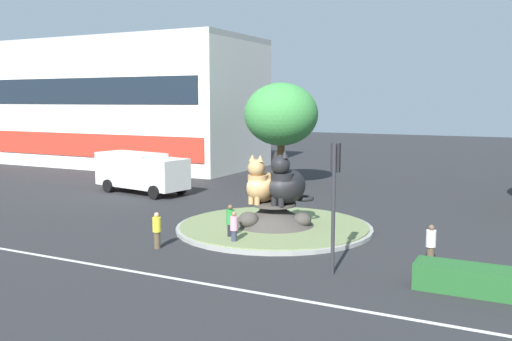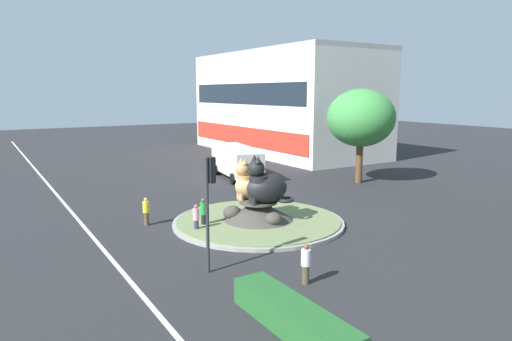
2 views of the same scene
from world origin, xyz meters
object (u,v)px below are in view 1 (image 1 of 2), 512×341
broadleaf_tree_behind_island (281,115)px  pedestrian_green_shirt (230,222)px  pedestrian_white_shirt (431,244)px  shophouse_block (128,103)px  cat_statue_black (286,184)px  cat_statue_calico (261,185)px  pedestrian_pink_shirt (234,228)px  traffic_light_mast (335,183)px  pedestrian_yellow_shirt (157,230)px  delivery_box_truck (141,171)px

broadleaf_tree_behind_island → pedestrian_green_shirt: broadleaf_tree_behind_island is taller
pedestrian_white_shirt → shophouse_block: bearing=-128.3°
cat_statue_black → broadleaf_tree_behind_island: bearing=-144.8°
cat_statue_calico → pedestrian_pink_shirt: bearing=13.8°
traffic_light_mast → pedestrian_pink_shirt: bearing=66.1°
pedestrian_yellow_shirt → broadleaf_tree_behind_island: bearing=-20.6°
pedestrian_pink_shirt → delivery_box_truck: size_ratio=0.21×
pedestrian_yellow_shirt → pedestrian_pink_shirt: bearing=-86.6°
shophouse_block → delivery_box_truck: 18.62m
cat_statue_black → broadleaf_tree_behind_island: broadleaf_tree_behind_island is taller
cat_statue_calico → cat_statue_black: (1.27, 0.15, 0.10)m
cat_statue_calico → shophouse_block: 31.16m
pedestrian_pink_shirt → pedestrian_white_shirt: size_ratio=0.97×
traffic_light_mast → pedestrian_green_shirt: (-5.65, 2.36, -2.47)m
shophouse_block → pedestrian_green_shirt: bearing=-42.7°
shophouse_block → pedestrian_pink_shirt: 34.04m
broadleaf_tree_behind_island → pedestrian_white_shirt: (13.51, -16.07, -4.44)m
traffic_light_mast → pedestrian_yellow_shirt: 8.29m
cat_statue_calico → delivery_box_truck: 13.45m
cat_statue_calico → traffic_light_mast: 7.74m
cat_statue_black → pedestrian_pink_shirt: cat_statue_black is taller
broadleaf_tree_behind_island → delivery_box_truck: 11.00m
pedestrian_green_shirt → cat_statue_black: bearing=-110.2°
traffic_light_mast → pedestrian_white_shirt: bearing=-55.4°
shophouse_block → pedestrian_pink_shirt: bearing=-42.9°
pedestrian_pink_shirt → pedestrian_white_shirt: (8.12, 0.92, 0.02)m
shophouse_block → delivery_box_truck: size_ratio=3.54×
traffic_light_mast → pedestrian_yellow_shirt: (-7.89, -0.09, -2.53)m
broadleaf_tree_behind_island → delivery_box_truck: (-7.14, -7.47, -3.75)m
shophouse_block → pedestrian_green_shirt: shophouse_block is taller
traffic_light_mast → delivery_box_truck: traffic_light_mast is taller
cat_statue_calico → delivery_box_truck: cat_statue_calico is taller
cat_statue_calico → broadleaf_tree_behind_island: 14.57m
cat_statue_calico → shophouse_block: shophouse_block is taller
delivery_box_truck → pedestrian_pink_shirt: bearing=-27.1°
shophouse_block → broadleaf_tree_behind_island: 20.12m
cat_statue_black → traffic_light_mast: bearing=48.2°
cat_statue_calico → pedestrian_green_shirt: 3.21m
shophouse_block → pedestrian_white_shirt: bearing=-33.8°
cat_statue_black → delivery_box_truck: size_ratio=0.38×
broadleaf_tree_behind_island → pedestrian_yellow_shirt: (2.58, -18.73, -4.45)m
delivery_box_truck → pedestrian_white_shirt: bearing=-12.5°
traffic_light_mast → broadleaf_tree_behind_island: size_ratio=0.63×
broadleaf_tree_behind_island → pedestrian_pink_shirt: (5.39, -16.98, -4.46)m
shophouse_block → broadleaf_tree_behind_island: bearing=-17.1°
cat_statue_black → delivery_box_truck: 14.54m
shophouse_block → pedestrian_white_shirt: shophouse_block is taller
broadleaf_tree_behind_island → shophouse_block: bearing=162.7°
traffic_light_mast → shophouse_block: bearing=44.5°
cat_statue_black → pedestrian_pink_shirt: (-0.81, -3.78, -1.48)m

